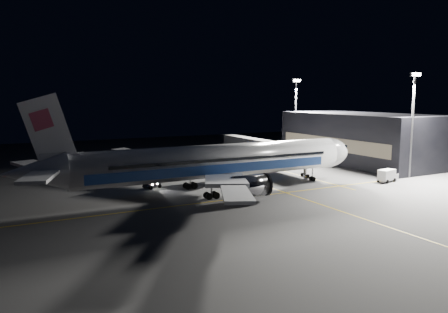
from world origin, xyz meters
name	(u,v)px	position (x,y,z in m)	size (l,w,h in m)	color
ground	(217,192)	(0.00, 0.00, 0.00)	(200.00, 200.00, 0.00)	#4C4C4F
guide_line_main	(266,186)	(10.00, 0.00, 0.01)	(0.25, 80.00, 0.01)	gold
guide_line_cross	(233,199)	(0.00, -6.00, 0.01)	(70.00, 0.25, 0.01)	gold
guide_line_side	(288,172)	(22.00, 10.00, 0.01)	(0.25, 40.00, 0.01)	gold
airliner	(211,162)	(-1.08, 0.00, 5.16)	(61.48, 54.22, 16.64)	silver
terminal	(359,138)	(45.98, 14.00, 6.00)	(18.12, 40.00, 12.00)	black
jet_bridge	(268,147)	(22.00, 18.06, 4.58)	(3.60, 34.40, 6.30)	#B2B2B7
floodlight_mast_north	(296,110)	(40.00, 31.99, 12.37)	(2.40, 0.68, 20.70)	#59595E
floodlight_mast_south	(413,116)	(40.00, -6.01, 12.37)	(2.40, 0.67, 20.70)	#59595E
service_truck	(388,175)	(32.82, -7.10, 1.27)	(4.94, 2.81, 2.38)	white
baggage_tug	(152,183)	(-8.81, 7.99, 0.88)	(3.19, 2.88, 1.92)	black
safety_cone_a	(208,177)	(3.89, 11.64, 0.26)	(0.35, 0.35, 0.53)	#FF530A
safety_cone_b	(163,181)	(-5.43, 11.85, 0.28)	(0.38, 0.38, 0.57)	#FF530A
safety_cone_c	(210,185)	(0.70, 4.00, 0.32)	(0.42, 0.42, 0.63)	#FF530A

